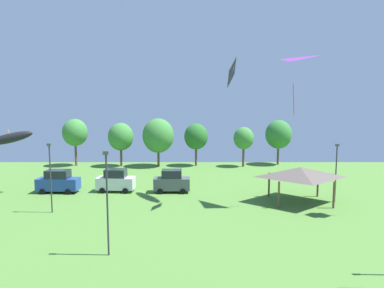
# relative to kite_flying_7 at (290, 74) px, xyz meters

# --- Properties ---
(kite_flying_7) EXTENTS (3.51, 3.43, 4.11)m
(kite_flying_7) POSITION_rel_kite_flying_7_xyz_m (0.00, 0.00, 0.00)
(kite_flying_7) COLOR purple
(kite_flying_9) EXTENTS (1.01, 2.75, 2.76)m
(kite_flying_9) POSITION_rel_kite_flying_7_xyz_m (-5.16, 0.55, 0.22)
(kite_flying_9) COLOR black
(kite_flying_10) EXTENTS (5.01, 1.95, 2.10)m
(kite_flying_10) POSITION_rel_kite_flying_7_xyz_m (-28.73, 5.84, -6.37)
(kite_flying_10) COLOR black
(parked_car_leftmost) EXTENTS (4.62, 2.04, 2.57)m
(parked_car_leftmost) POSITION_rel_kite_flying_7_xyz_m (-23.85, 6.25, -11.30)
(parked_car_leftmost) COLOR #234299
(parked_car_leftmost) RESTS_ON ground
(parked_car_second_from_left) EXTENTS (4.29, 2.19, 2.59)m
(parked_car_second_from_left) POSITION_rel_kite_flying_7_xyz_m (-17.47, 6.67, -11.30)
(parked_car_second_from_left) COLOR silver
(parked_car_second_from_left) RESTS_ON ground
(parked_car_third_from_left) EXTENTS (4.04, 1.97, 2.57)m
(parked_car_third_from_left) POSITION_rel_kite_flying_7_xyz_m (-11.10, 6.38, -11.31)
(parked_car_third_from_left) COLOR #4C5156
(parked_car_third_from_left) RESTS_ON ground
(park_pavilion) EXTENTS (6.77, 5.40, 3.60)m
(park_pavilion) POSITION_rel_kite_flying_7_xyz_m (2.05, 2.45, -9.48)
(park_pavilion) COLOR brown
(park_pavilion) RESTS_ON ground
(light_post_0) EXTENTS (0.36, 0.20, 6.38)m
(light_post_0) POSITION_rel_kite_flying_7_xyz_m (-21.66, -0.92, -8.97)
(light_post_0) COLOR #2D2D33
(light_post_0) RESTS_ON ground
(light_post_1) EXTENTS (0.36, 0.20, 6.89)m
(light_post_1) POSITION_rel_kite_flying_7_xyz_m (-14.29, -9.90, -8.70)
(light_post_1) COLOR #2D2D33
(light_post_1) RESTS_ON ground
(light_post_3) EXTENTS (0.36, 0.20, 5.95)m
(light_post_3) POSITION_rel_kite_flying_7_xyz_m (5.66, 2.47, -9.18)
(light_post_3) COLOR #2D2D33
(light_post_3) RESTS_ON ground
(treeline_tree_0) EXTENTS (3.99, 3.99, 7.59)m
(treeline_tree_0) POSITION_rel_kite_flying_7_xyz_m (-27.66, 23.48, -7.18)
(treeline_tree_0) COLOR brown
(treeline_tree_0) RESTS_ON ground
(treeline_tree_1) EXTENTS (4.02, 4.02, 6.98)m
(treeline_tree_1) POSITION_rel_kite_flying_7_xyz_m (-20.21, 22.94, -7.80)
(treeline_tree_1) COLOR brown
(treeline_tree_1) RESTS_ON ground
(treeline_tree_2) EXTENTS (4.98, 4.98, 7.69)m
(treeline_tree_2) POSITION_rel_kite_flying_7_xyz_m (-14.21, 22.83, -7.62)
(treeline_tree_2) COLOR brown
(treeline_tree_2) RESTS_ON ground
(treeline_tree_3) EXTENTS (3.82, 3.82, 6.85)m
(treeline_tree_3) POSITION_rel_kite_flying_7_xyz_m (-8.17, 23.46, -7.82)
(treeline_tree_3) COLOR brown
(treeline_tree_3) RESTS_ON ground
(treeline_tree_4) EXTENTS (3.22, 3.22, 6.34)m
(treeline_tree_4) POSITION_rel_kite_flying_7_xyz_m (-0.62, 22.64, -8.02)
(treeline_tree_4) COLOR brown
(treeline_tree_4) RESTS_ON ground
(treeline_tree_5) EXTENTS (4.28, 4.28, 7.36)m
(treeline_tree_5) POSITION_rel_kite_flying_7_xyz_m (5.39, 24.55, -7.57)
(treeline_tree_5) COLOR brown
(treeline_tree_5) RESTS_ON ground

